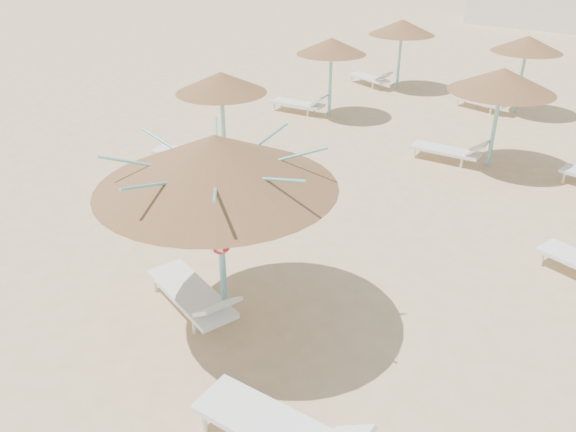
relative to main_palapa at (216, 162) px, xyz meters
The scene contains 5 objects.
ground 2.87m from the main_palapa, 66.01° to the right, with size 120.00×120.00×0.00m, color #DEB487.
main_palapa is the anchor object (origin of this frame).
lounger_main_a 2.52m from the main_palapa, 153.88° to the right, with size 2.33×1.20×0.81m.
lounger_main_b 3.82m from the main_palapa, 30.95° to the right, with size 2.38×0.91×0.84m.
palapa_field 10.27m from the main_palapa, 79.56° to the left, with size 19.22×12.96×2.70m.
Camera 1 is at (5.51, -5.02, 5.97)m, focal length 35.00 mm.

